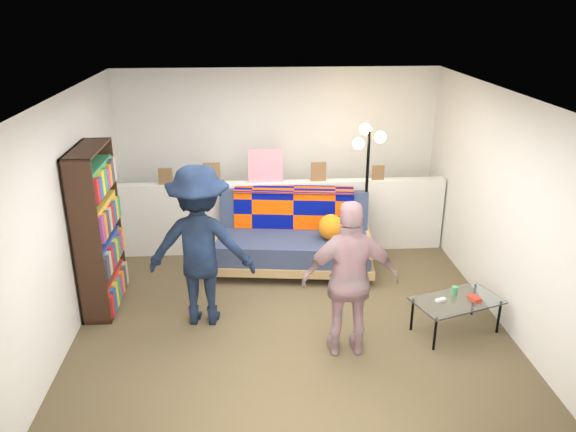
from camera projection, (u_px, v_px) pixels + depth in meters
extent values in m
plane|color=brown|center=(291.00, 319.00, 6.13)|extent=(5.00, 5.00, 0.00)
cube|color=silver|center=(278.00, 153.00, 8.02)|extent=(4.50, 0.10, 2.40)
cube|color=silver|center=(64.00, 222.00, 5.55)|extent=(0.10, 5.00, 2.40)
cube|color=silver|center=(506.00, 211.00, 5.84)|extent=(0.10, 5.00, 2.40)
cube|color=white|center=(291.00, 97.00, 5.26)|extent=(4.50, 5.00, 0.10)
cube|color=silver|center=(281.00, 217.00, 7.62)|extent=(4.45, 0.15, 1.00)
cube|color=brown|center=(166.00, 176.00, 7.28)|extent=(0.18, 0.02, 0.22)
cube|color=brown|center=(212.00, 173.00, 7.31)|extent=(0.22, 0.02, 0.28)
cube|color=white|center=(265.00, 166.00, 7.33)|extent=(0.45, 0.02, 0.45)
cube|color=brown|center=(318.00, 172.00, 7.41)|extent=(0.20, 0.02, 0.26)
cube|color=brown|center=(378.00, 173.00, 7.47)|extent=(0.16, 0.02, 0.20)
cube|color=tan|center=(292.00, 259.00, 7.17)|extent=(2.12, 1.15, 0.11)
cube|color=#313C59|center=(292.00, 247.00, 7.06)|extent=(1.99, 0.97, 0.26)
cube|color=#313C59|center=(294.00, 212.00, 7.32)|extent=(1.93, 0.48, 0.60)
cylinder|color=tan|center=(217.00, 238.00, 7.13)|extent=(0.21, 0.91, 0.10)
cylinder|color=tan|center=(369.00, 241.00, 7.03)|extent=(0.21, 0.91, 0.10)
cube|color=#050F7A|center=(293.00, 215.00, 7.24)|extent=(1.55, 0.30, 0.55)
cube|color=#050F7A|center=(294.00, 189.00, 7.26)|extent=(1.57, 0.45, 0.03)
sphere|color=orange|center=(331.00, 227.00, 6.93)|extent=(0.32, 0.32, 0.32)
cube|color=black|center=(84.00, 230.00, 6.10)|extent=(0.02, 0.91, 1.83)
cube|color=black|center=(86.00, 247.00, 5.69)|extent=(0.30, 0.02, 1.83)
cube|color=black|center=(107.00, 215.00, 6.52)|extent=(0.30, 0.02, 1.83)
cube|color=black|center=(86.00, 149.00, 5.78)|extent=(0.30, 0.91, 0.02)
cube|color=black|center=(107.00, 302.00, 6.43)|extent=(0.30, 0.91, 0.04)
cube|color=black|center=(102.00, 265.00, 6.26)|extent=(0.30, 0.87, 0.02)
cube|color=black|center=(97.00, 230.00, 6.11)|extent=(0.30, 0.87, 0.02)
cube|color=black|center=(92.00, 193.00, 5.95)|extent=(0.30, 0.87, 0.02)
cube|color=#BB3525|center=(107.00, 287.00, 6.36)|extent=(0.22, 0.85, 0.30)
cube|color=#264BA5|center=(102.00, 252.00, 6.20)|extent=(0.22, 0.85, 0.28)
cube|color=gold|center=(97.00, 216.00, 6.05)|extent=(0.22, 0.85, 0.30)
cube|color=#328B53|center=(92.00, 178.00, 5.89)|extent=(0.22, 0.85, 0.28)
cylinder|color=black|center=(435.00, 334.00, 5.52)|extent=(0.03, 0.03, 0.36)
cylinder|color=black|center=(499.00, 318.00, 5.81)|extent=(0.03, 0.03, 0.36)
cylinder|color=black|center=(412.00, 315.00, 5.86)|extent=(0.03, 0.03, 0.36)
cylinder|color=black|center=(473.00, 300.00, 6.15)|extent=(0.03, 0.03, 0.36)
cube|color=silver|center=(457.00, 301.00, 5.77)|extent=(1.00, 0.75, 0.02)
cube|color=white|center=(441.00, 300.00, 5.74)|extent=(0.12, 0.08, 0.03)
cube|color=red|center=(475.00, 298.00, 5.76)|extent=(0.12, 0.15, 0.04)
cylinder|color=#44A35E|center=(455.00, 290.00, 5.86)|extent=(0.08, 0.08, 0.09)
cylinder|color=black|center=(363.00, 258.00, 7.53)|extent=(0.32, 0.32, 0.03)
cylinder|color=black|center=(366.00, 198.00, 7.22)|extent=(0.05, 0.05, 1.74)
sphere|color=#FFC672|center=(358.00, 144.00, 6.95)|extent=(0.14, 0.14, 0.14)
sphere|color=#FFC672|center=(380.00, 137.00, 6.97)|extent=(0.14, 0.14, 0.14)
sphere|color=#FFC672|center=(365.00, 129.00, 7.01)|extent=(0.14, 0.14, 0.14)
imported|color=black|center=(200.00, 246.00, 5.81)|extent=(1.18, 0.75, 1.74)
imported|color=#D18795|center=(350.00, 280.00, 5.29)|extent=(0.93, 0.40, 1.57)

